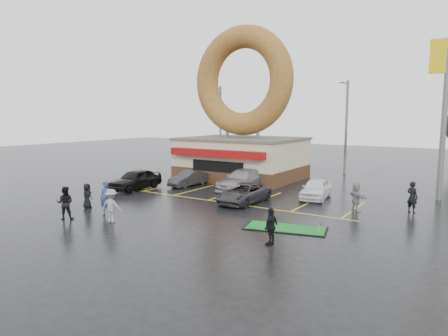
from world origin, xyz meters
The scene contains 19 objects.
ground centered at (0.00, 0.00, 0.00)m, with size 120.00×120.00×0.00m, color black.
donut_shop centered at (-3.00, 12.97, 4.46)m, with size 10.20×8.70×13.50m.
shell_sign centered at (13.00, 12.00, 7.38)m, with size 2.20×0.36×10.60m.
streetlight_left centered at (-10.00, 19.92, 4.78)m, with size 0.40×2.21×9.00m.
streetlight_mid centered at (4.00, 20.92, 4.78)m, with size 0.40×2.21×9.00m.
car_black centered at (-6.93, 3.58, 0.78)m, with size 1.85×4.60×1.57m, color black.
car_dgrey centered at (-4.54, 7.06, 0.61)m, with size 1.29×3.69×1.21m, color #2A2A2C.
car_silver centered at (0.05, 8.00, 0.78)m, with size 2.19×5.40×1.57m, color #9A9A9E.
car_grey centered at (2.41, 4.06, 0.62)m, with size 2.07×4.49×1.25m, color #2F2F32.
car_white centered at (5.89, 7.88, 0.69)m, with size 1.62×4.02×1.37m, color white.
person_blue centered at (-2.38, -3.16, 0.99)m, with size 0.72×0.47×1.97m, color navy.
person_blackjkt centered at (-3.64, -4.91, 0.91)m, with size 0.89×0.69×1.82m, color black.
person_hoodie centered at (-1.02, -3.97, 0.90)m, with size 1.16×0.67×1.79m, color gray.
person_bystander centered at (-4.85, -2.53, 0.77)m, with size 0.75×0.49×1.54m, color black.
person_cameraman centered at (7.76, -2.74, 0.83)m, with size 0.98×0.41×1.67m, color black.
person_walker_near centered at (9.19, 5.64, 0.87)m, with size 1.61×0.51×1.73m, color gray.
person_walker_far centered at (12.02, 7.12, 0.92)m, with size 0.67×0.44×1.85m, color black.
dumpster centered at (-7.98, 13.00, 0.65)m, with size 1.80×1.20×1.30m, color #19411B.
putting_green centered at (7.25, -0.05, 0.03)m, with size 4.35×2.66×0.51m.
Camera 1 is at (15.28, -18.04, 5.62)m, focal length 32.00 mm.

